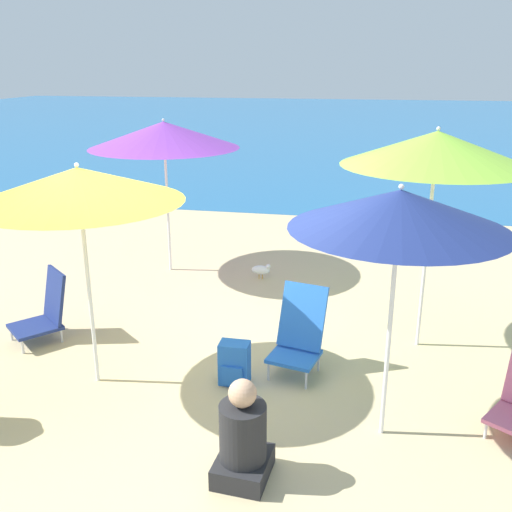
# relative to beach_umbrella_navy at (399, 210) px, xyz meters

# --- Properties ---
(ground_plane) EXTENTS (60.00, 60.00, 0.00)m
(ground_plane) POSITION_rel_beach_umbrella_navy_xyz_m (-1.76, 0.48, -1.88)
(ground_plane) COLOR #D1BA89
(sea_water) EXTENTS (60.00, 40.00, 0.01)m
(sea_water) POSITION_rel_beach_umbrella_navy_xyz_m (-1.76, 26.88, -1.87)
(sea_water) COLOR #23669E
(sea_water) RESTS_ON ground
(beach_umbrella_navy) EXTENTS (1.61, 1.61, 2.07)m
(beach_umbrella_navy) POSITION_rel_beach_umbrella_navy_xyz_m (0.00, 0.00, 0.00)
(beach_umbrella_navy) COLOR white
(beach_umbrella_navy) RESTS_ON ground
(beach_umbrella_yellow) EXTENTS (1.81, 1.81, 2.08)m
(beach_umbrella_yellow) POSITION_rel_beach_umbrella_navy_xyz_m (-2.65, 0.30, 0.02)
(beach_umbrella_yellow) COLOR white
(beach_umbrella_yellow) RESTS_ON ground
(beach_umbrella_lime) EXTENTS (1.84, 1.84, 2.31)m
(beach_umbrella_lime) POSITION_rel_beach_umbrella_navy_xyz_m (0.39, 1.66, 0.22)
(beach_umbrella_lime) COLOR white
(beach_umbrella_lime) RESTS_ON ground
(beach_umbrella_purple) EXTENTS (2.07, 2.07, 2.17)m
(beach_umbrella_purple) POSITION_rel_beach_umbrella_navy_xyz_m (-3.01, 3.38, 0.07)
(beach_umbrella_purple) COLOR white
(beach_umbrella_purple) RESTS_ON ground
(beach_chair_navy) EXTENTS (0.71, 0.72, 0.76)m
(beach_chair_navy) POSITION_rel_beach_umbrella_navy_xyz_m (-3.59, 1.02, -1.55)
(beach_chair_navy) COLOR silver
(beach_chair_navy) RESTS_ON ground
(beach_chair_blue) EXTENTS (0.56, 0.64, 0.85)m
(beach_chair_blue) POSITION_rel_beach_umbrella_navy_xyz_m (-0.80, 0.87, -1.48)
(beach_chair_blue) COLOR silver
(beach_chair_blue) RESTS_ON ground
(person_seated_far) EXTENTS (0.41, 0.47, 0.80)m
(person_seated_far) POSITION_rel_beach_umbrella_navy_xyz_m (-1.00, -0.73, -1.56)
(person_seated_far) COLOR #262628
(person_seated_far) RESTS_ON ground
(backpack_blue) EXTENTS (0.28, 0.21, 0.42)m
(backpack_blue) POSITION_rel_beach_umbrella_navy_xyz_m (-1.36, 0.51, -1.67)
(backpack_blue) COLOR blue
(backpack_blue) RESTS_ON ground
(seagull) EXTENTS (0.27, 0.11, 0.23)m
(seagull) POSITION_rel_beach_umbrella_navy_xyz_m (-1.63, 3.26, -1.74)
(seagull) COLOR gold
(seagull) RESTS_ON ground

